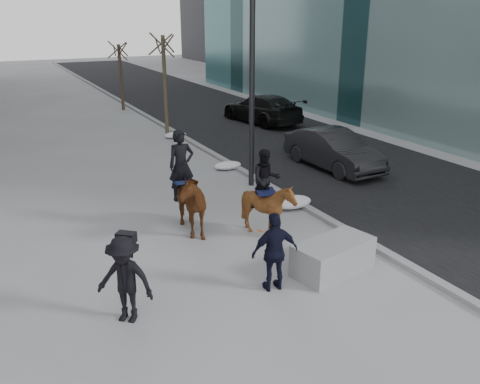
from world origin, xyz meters
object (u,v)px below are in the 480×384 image
mounted_right (268,202)px  planter (333,257)px  car_near (333,150)px  mounted_left (184,196)px

mounted_right → planter: bearing=-82.4°
planter → mounted_right: 2.52m
planter → mounted_right: bearing=97.6°
car_near → mounted_right: mounted_right is taller
planter → car_near: (4.98, 6.65, 0.35)m
planter → car_near: car_near is taller
planter → mounted_left: size_ratio=0.68×
mounted_right → car_near: bearing=38.4°
mounted_left → planter: bearing=-59.2°
planter → mounted_right: mounted_right is taller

